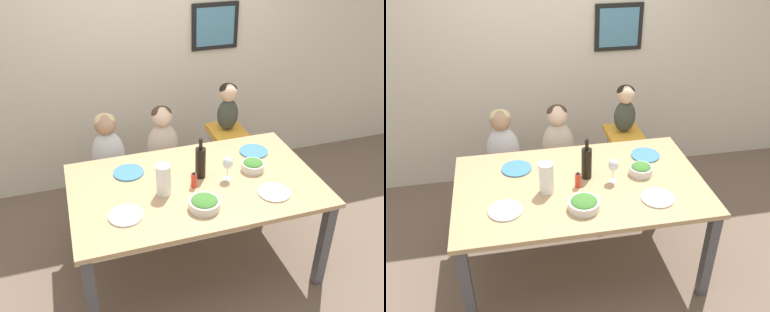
{
  "view_description": "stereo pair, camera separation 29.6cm",
  "coord_description": "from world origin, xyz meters",
  "views": [
    {
      "loc": [
        -0.78,
        -2.38,
        2.52
      ],
      "look_at": [
        0.0,
        0.08,
        0.96
      ],
      "focal_mm": 40.0,
      "sensor_mm": 36.0,
      "label": 1
    },
    {
      "loc": [
        -0.49,
        -2.45,
        2.52
      ],
      "look_at": [
        0.0,
        0.08,
        0.96
      ],
      "focal_mm": 40.0,
      "sensor_mm": 36.0,
      "label": 2
    }
  ],
  "objects": [
    {
      "name": "person_baby_right",
      "position": [
        0.55,
        0.79,
        0.98
      ],
      "size": [
        0.19,
        0.16,
        0.43
      ],
      "color": "#3D4238",
      "rests_on": "chair_right_highchair"
    },
    {
      "name": "salad_bowl_small",
      "position": [
        0.46,
        0.04,
        0.82
      ],
      "size": [
        0.17,
        0.17,
        0.08
      ],
      "color": "silver",
      "rests_on": "dining_table"
    },
    {
      "name": "paper_towel_roll",
      "position": [
        -0.24,
        -0.05,
        0.89
      ],
      "size": [
        0.1,
        0.1,
        0.23
      ],
      "color": "white",
      "rests_on": "dining_table"
    },
    {
      "name": "chair_right_highchair",
      "position": [
        0.55,
        0.78,
        0.56
      ],
      "size": [
        0.31,
        0.34,
        0.73
      ],
      "color": "silver",
      "rests_on": "ground_plane"
    },
    {
      "name": "person_child_center",
      "position": [
        -0.04,
        0.79,
        0.75
      ],
      "size": [
        0.28,
        0.19,
        0.58
      ],
      "color": "beige",
      "rests_on": "chair_far_center"
    },
    {
      "name": "dinner_plate_front_left",
      "position": [
        -0.54,
        -0.22,
        0.78
      ],
      "size": [
        0.23,
        0.23,
        0.01
      ],
      "color": "silver",
      "rests_on": "dining_table"
    },
    {
      "name": "dining_table",
      "position": [
        0.0,
        0.0,
        0.69
      ],
      "size": [
        1.77,
        1.06,
        0.78
      ],
      "color": "tan",
      "rests_on": "ground_plane"
    },
    {
      "name": "dinner_plate_front_right",
      "position": [
        0.48,
        -0.28,
        0.78
      ],
      "size": [
        0.23,
        0.23,
        0.01
      ],
      "color": "silver",
      "rests_on": "dining_table"
    },
    {
      "name": "ground_plane",
      "position": [
        0.0,
        0.0,
        0.0
      ],
      "size": [
        14.0,
        14.0,
        0.0
      ],
      "primitive_type": "plane",
      "color": "#705B4C"
    },
    {
      "name": "chair_far_left",
      "position": [
        -0.52,
        0.78,
        0.38
      ],
      "size": [
        0.36,
        0.4,
        0.45
      ],
      "color": "silver",
      "rests_on": "ground_plane"
    },
    {
      "name": "wine_bottle",
      "position": [
        0.06,
        0.07,
        0.9
      ],
      "size": [
        0.08,
        0.08,
        0.31
      ],
      "color": "black",
      "rests_on": "dining_table"
    },
    {
      "name": "dinner_plate_back_left",
      "position": [
        -0.43,
        0.27,
        0.78
      ],
      "size": [
        0.23,
        0.23,
        0.01
      ],
      "color": "teal",
      "rests_on": "dining_table"
    },
    {
      "name": "wine_glass_near",
      "position": [
        0.23,
        -0.02,
        0.91
      ],
      "size": [
        0.07,
        0.07,
        0.18
      ],
      "color": "white",
      "rests_on": "dining_table"
    },
    {
      "name": "dinner_plate_back_right",
      "position": [
        0.58,
        0.27,
        0.78
      ],
      "size": [
        0.23,
        0.23,
        0.01
      ],
      "color": "teal",
      "rests_on": "dining_table"
    },
    {
      "name": "salad_bowl_large",
      "position": [
        -0.03,
        -0.29,
        0.82
      ],
      "size": [
        0.21,
        0.21,
        0.08
      ],
      "color": "silver",
      "rests_on": "dining_table"
    },
    {
      "name": "person_child_left",
      "position": [
        -0.52,
        0.79,
        0.75
      ],
      "size": [
        0.28,
        0.19,
        0.58
      ],
      "color": "silver",
      "rests_on": "chair_far_left"
    },
    {
      "name": "chair_far_center",
      "position": [
        -0.04,
        0.78,
        0.38
      ],
      "size": [
        0.36,
        0.4,
        0.45
      ],
      "color": "silver",
      "rests_on": "ground_plane"
    },
    {
      "name": "condiment_bottle_hot_sauce",
      "position": [
        -0.02,
        -0.04,
        0.83
      ],
      "size": [
        0.04,
        0.04,
        0.13
      ],
      "color": "red",
      "rests_on": "dining_table"
    },
    {
      "name": "wall_back",
      "position": [
        0.0,
        1.41,
        1.35
      ],
      "size": [
        10.0,
        0.09,
        2.7
      ],
      "color": "beige",
      "rests_on": "ground_plane"
    }
  ]
}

